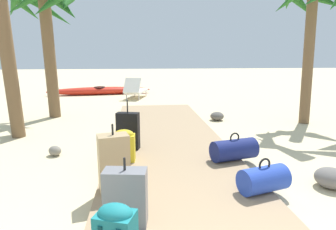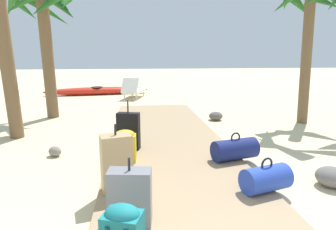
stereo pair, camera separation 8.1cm
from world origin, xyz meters
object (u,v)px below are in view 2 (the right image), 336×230
Objects in this scene: duffel_bag_navy at (235,149)px; suitcase_black at (129,131)px; suitcase_grey at (130,198)px; palm_tree_far_left at (40,13)px; palm_tree_near_right at (315,5)px; kayak at (97,91)px; backpack_yellow at (125,145)px; lounge_chair at (133,90)px; suitcase_tan at (116,163)px; duffel_bag_blue at (266,179)px.

duffel_bag_navy is 1.79m from suitcase_black.
palm_tree_far_left reaches higher than suitcase_grey.
palm_tree_far_left reaches higher than suitcase_black.
palm_tree_near_right is at bearing -11.25° from palm_tree_far_left.
suitcase_grey is 6.31m from palm_tree_far_left.
palm_tree_far_left reaches higher than kayak.
palm_tree_near_right reaches higher than backpack_yellow.
palm_tree_near_right is at bearing 29.01° from backpack_yellow.
lounge_chair is at bearing 89.90° from suitcase_grey.
suitcase_tan is (-0.07, -0.99, 0.09)m from backpack_yellow.
duffel_bag_navy is 1.13× the size of suitcase_grey.
backpack_yellow is 4.88m from palm_tree_far_left.
duffel_bag_blue is 0.15× the size of kayak.
backpack_yellow is 0.58m from suitcase_black.
lounge_chair is 1.97m from kayak.
suitcase_grey reaches higher than kayak.
backpack_yellow is 0.60× the size of suitcase_tan.
backpack_yellow reaches higher than kayak.
suitcase_black is 0.52× the size of lounge_chair.
palm_tree_far_left is (-3.82, 4.91, 2.44)m from duffel_bag_blue.
palm_tree_near_right is (4.31, 1.83, 2.39)m from suitcase_black.
palm_tree_near_right reaches higher than kayak.
palm_tree_far_left is (-2.23, 5.42, 2.33)m from suitcase_grey.
backpack_yellow is 2.07m from duffel_bag_blue.
suitcase_black reaches higher than backpack_yellow.
suitcase_grey is (0.10, -1.72, 0.02)m from backpack_yellow.
suitcase_grey is 0.19× the size of palm_tree_far_left.
suitcase_black is at bearing 132.61° from duffel_bag_blue.
palm_tree_near_right is 0.81× the size of kayak.
suitcase_tan reaches higher than suitcase_grey.
suitcase_black is at bearing 91.32° from suitcase_grey.
duffel_bag_blue is 0.18× the size of palm_tree_near_right.
suitcase_black reaches higher than lounge_chair.
lounge_chair is at bearing 88.70° from suitcase_tan.
suitcase_black is 4.44m from palm_tree_far_left.
backpack_yellow is 0.30× the size of lounge_chair.
suitcase_black is 1.58m from suitcase_tan.
kayak is at bearing 80.94° from palm_tree_far_left.
suitcase_grey is at bearing -86.82° from backpack_yellow.
lounge_chair is at bearing 89.09° from backpack_yellow.
kayak is at bearing 110.32° from duffel_bag_navy.
kayak is at bearing 98.63° from suitcase_grey.
suitcase_black is 5.26m from palm_tree_near_right.
backpack_yellow is at bearing -90.91° from lounge_chair.
duffel_bag_blue is 8.35m from lounge_chair.
palm_tree_near_right is (4.35, 2.41, 2.45)m from backpack_yellow.
palm_tree_near_right is (2.67, 3.62, 2.55)m from duffel_bag_blue.
suitcase_tan is (-0.11, -1.57, 0.03)m from suitcase_black.
suitcase_tan is at bearing -153.73° from duffel_bag_navy.
suitcase_tan is 0.19× the size of kayak.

